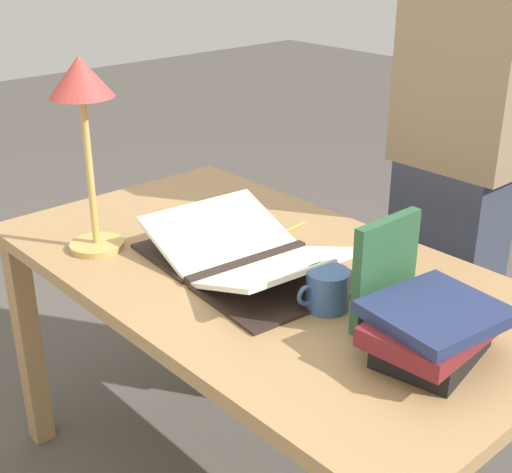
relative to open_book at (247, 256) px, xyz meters
name	(u,v)px	position (x,y,z in m)	size (l,w,h in m)	color
reading_desk	(265,301)	(-0.04, -0.02, -0.12)	(1.42, 0.79, 0.73)	#937047
open_book	(247,256)	(0.00, 0.00, 0.00)	(0.57, 0.41, 0.09)	black
book_stack_tall	(434,330)	(-0.53, 0.00, 0.03)	(0.24, 0.28, 0.11)	black
book_standing_upright	(385,271)	(-0.38, -0.04, 0.09)	(0.03, 0.18, 0.23)	#234C2D
reading_lamp	(83,102)	(0.34, 0.22, 0.35)	(0.15, 0.15, 0.49)	tan
coffee_mug	(327,290)	(-0.27, 0.01, 0.02)	(0.10, 0.12, 0.09)	#335184
pencil	(288,230)	(0.09, -0.22, -0.02)	(0.02, 0.14, 0.01)	gold
person_reader	(457,154)	(-0.10, -0.72, 0.13)	(0.36, 0.23, 1.78)	#2D3342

